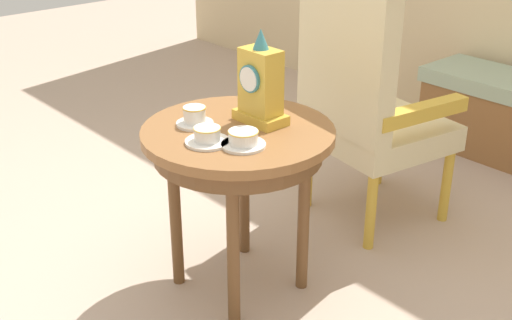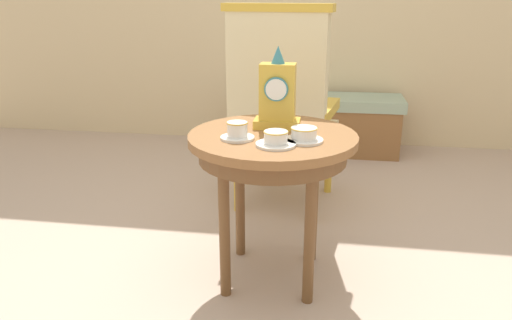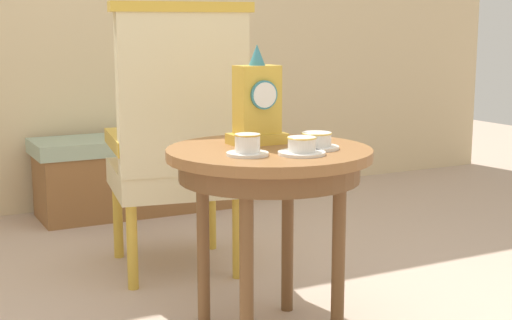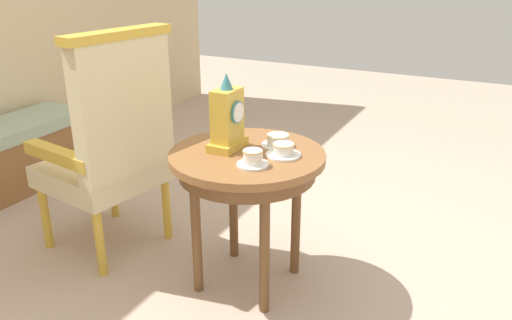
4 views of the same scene
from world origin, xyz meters
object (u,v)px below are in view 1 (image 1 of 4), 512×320
teacup_center (243,139)px  armchair (365,95)px  teacup_left (195,117)px  teacup_right (207,136)px  mantel_clock (260,86)px  side_table (238,149)px

teacup_center → armchair: armchair is taller
teacup_left → armchair: armchair is taller
teacup_left → teacup_right: teacup_left is taller
teacup_left → teacup_center: size_ratio=0.89×
mantel_clock → teacup_left: bearing=-124.8°
teacup_left → teacup_right: bearing=-22.6°
teacup_left → armchair: size_ratio=0.12×
teacup_right → mantel_clock: bearing=95.4°
teacup_right → teacup_center: teacup_right is taller
armchair → teacup_left: bearing=-96.2°
teacup_center → mantel_clock: (-0.12, 0.18, 0.11)m
teacup_right → teacup_left: bearing=157.4°
teacup_left → teacup_right: 0.17m
side_table → mantel_clock: mantel_clock is taller
side_table → teacup_right: 0.19m
side_table → mantel_clock: 0.24m
side_table → mantel_clock: size_ratio=2.03×
side_table → teacup_right: size_ratio=4.55×
teacup_left → side_table: bearing=36.3°
teacup_center → teacup_right: bearing=-144.3°
mantel_clock → armchair: bearing=93.9°
teacup_left → teacup_right: size_ratio=0.88×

